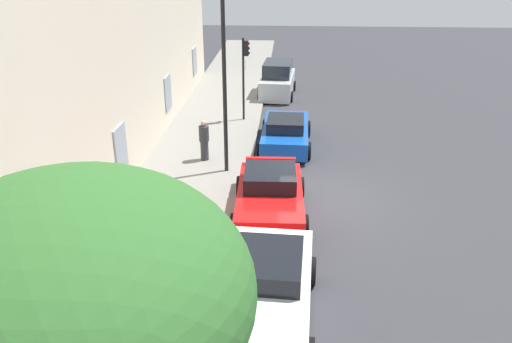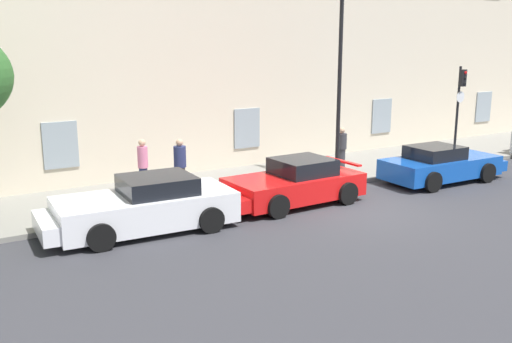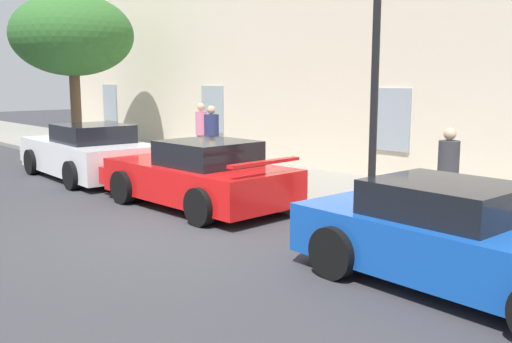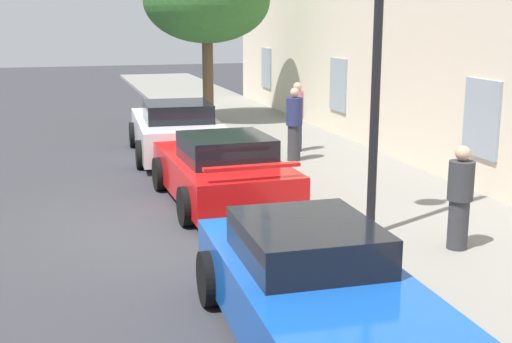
% 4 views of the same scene
% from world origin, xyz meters
% --- Properties ---
extents(ground_plane, '(80.00, 80.00, 0.00)m').
position_xyz_m(ground_plane, '(0.00, 0.00, 0.00)').
color(ground_plane, '#333338').
extents(sidewalk, '(60.00, 4.07, 0.14)m').
position_xyz_m(sidewalk, '(0.00, 4.35, 0.07)').
color(sidewalk, gray).
rests_on(sidewalk, ground).
extents(sportscar_red_lead, '(5.07, 2.44, 1.41)m').
position_xyz_m(sportscar_red_lead, '(-6.14, 1.48, 0.62)').
color(sportscar_red_lead, white).
rests_on(sportscar_red_lead, ground).
extents(sportscar_yellow_flank, '(4.56, 2.27, 1.36)m').
position_xyz_m(sportscar_yellow_flank, '(-1.34, 1.51, 0.61)').
color(sportscar_yellow_flank, red).
rests_on(sportscar_yellow_flank, ground).
extents(sportscar_white_middle, '(4.72, 2.13, 1.30)m').
position_xyz_m(sportscar_white_middle, '(4.94, 1.10, 0.59)').
color(sportscar_white_middle, '#144CB2').
rests_on(sportscar_white_middle, ground).
extents(tree_near_kerb, '(4.05, 4.05, 5.24)m').
position_xyz_m(tree_near_kerb, '(-10.62, 3.35, 4.00)').
color(tree_near_kerb, brown).
rests_on(tree_near_kerb, sidewalk).
extents(pedestrian_admiring, '(0.43, 0.43, 1.56)m').
position_xyz_m(pedestrian_admiring, '(2.81, 4.12, 0.93)').
color(pedestrian_admiring, '#333338').
rests_on(pedestrian_admiring, sidewalk).
extents(pedestrian_strolling, '(0.50, 0.50, 1.74)m').
position_xyz_m(pedestrian_strolling, '(-3.87, 3.93, 1.02)').
color(pedestrian_strolling, '#333338').
rests_on(pedestrian_strolling, sidewalk).
extents(pedestrian_bystander, '(0.37, 0.37, 1.76)m').
position_xyz_m(pedestrian_bystander, '(-4.92, 4.39, 1.05)').
color(pedestrian_bystander, navy).
rests_on(pedestrian_bystander, sidewalk).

